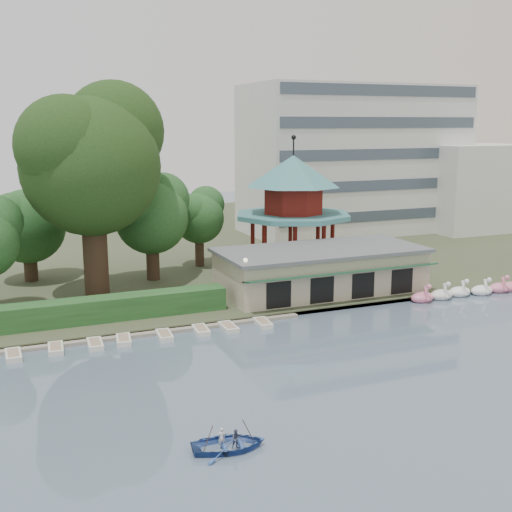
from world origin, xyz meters
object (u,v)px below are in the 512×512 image
boathouse (321,269)px  pavilion (293,200)px  dock (79,340)px  big_tree (92,155)px  rowboat_with_passengers (229,439)px

boathouse → pavilion: pavilion is taller
boathouse → pavilion: (2.00, 10.03, 5.11)m
dock → big_tree: size_ratio=1.82×
dock → boathouse: size_ratio=1.83×
pavilion → boathouse: bearing=-101.3°
boathouse → pavilion: 11.43m
pavilion → big_tree: size_ratio=0.72×
dock → rowboat_with_passengers: size_ratio=6.19×
big_tree → rowboat_with_passengers: (1.36, -29.57, -12.12)m
pavilion → big_tree: big_tree is taller
pavilion → dock: bearing=-148.3°
boathouse → dock: bearing=-167.8°
boathouse → big_tree: (-18.84, 6.22, 10.27)m
boathouse → rowboat_with_passengers: (-17.48, -23.36, -1.85)m
rowboat_with_passengers → big_tree: bearing=92.6°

